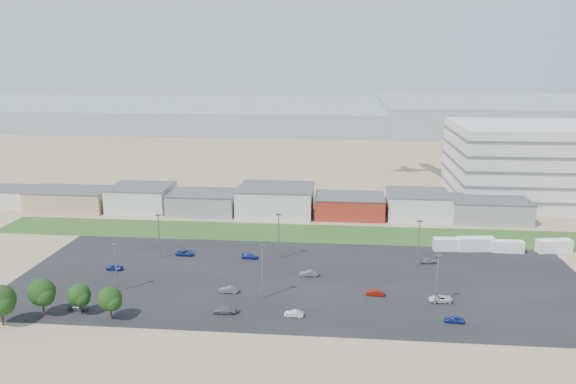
# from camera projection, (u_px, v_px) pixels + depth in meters

# --- Properties ---
(ground) EXTENTS (700.00, 700.00, 0.00)m
(ground) POSITION_uv_depth(u_px,v_px,m) (263.00, 321.00, 100.15)
(ground) COLOR #977D60
(ground) RESTS_ON ground
(parking_lot) EXTENTS (120.00, 50.00, 0.01)m
(parking_lot) POSITION_uv_depth(u_px,v_px,m) (299.00, 279.00, 119.04)
(parking_lot) COLOR black
(parking_lot) RESTS_ON ground
(grass_strip) EXTENTS (160.00, 16.00, 0.02)m
(grass_strip) POSITION_uv_depth(u_px,v_px,m) (290.00, 233.00, 150.48)
(grass_strip) COLOR #2D501E
(grass_strip) RESTS_ON ground
(hills_backdrop) EXTENTS (700.00, 200.00, 9.00)m
(hills_backdrop) POSITION_uv_depth(u_px,v_px,m) (380.00, 117.00, 400.24)
(hills_backdrop) COLOR gray
(hills_backdrop) RESTS_ON ground
(building_row) EXTENTS (170.00, 20.00, 8.00)m
(building_row) POSITION_uv_depth(u_px,v_px,m) (240.00, 199.00, 169.53)
(building_row) COLOR silver
(building_row) RESTS_ON ground
(box_trailer_a) EXTENTS (8.27, 3.14, 3.04)m
(box_trailer_a) POSITION_uv_depth(u_px,v_px,m) (450.00, 244.00, 136.52)
(box_trailer_a) COLOR silver
(box_trailer_a) RESTS_ON ground
(box_trailer_b) EXTENTS (9.03, 3.86, 3.28)m
(box_trailer_b) POSITION_uv_depth(u_px,v_px,m) (476.00, 244.00, 136.36)
(box_trailer_b) COLOR silver
(box_trailer_b) RESTS_ON ground
(box_trailer_c) EXTENTS (7.60, 2.65, 2.82)m
(box_trailer_c) POSITION_uv_depth(u_px,v_px,m) (507.00, 246.00, 135.26)
(box_trailer_c) COLOR silver
(box_trailer_c) RESTS_ON ground
(box_trailer_d) EXTENTS (8.63, 4.01, 3.12)m
(box_trailer_d) POSITION_uv_depth(u_px,v_px,m) (554.00, 246.00, 135.20)
(box_trailer_d) COLOR silver
(box_trailer_d) RESTS_ON ground
(tree_left) EXTENTS (5.62, 5.62, 8.43)m
(tree_left) POSITION_uv_depth(u_px,v_px,m) (1.00, 303.00, 97.42)
(tree_left) COLOR black
(tree_left) RESTS_ON ground
(tree_mid) EXTENTS (5.22, 5.22, 7.83)m
(tree_mid) POSITION_uv_depth(u_px,v_px,m) (42.00, 295.00, 101.52)
(tree_mid) COLOR black
(tree_mid) RESTS_ON ground
(tree_right) EXTENTS (4.38, 4.38, 6.57)m
(tree_right) POSITION_uv_depth(u_px,v_px,m) (79.00, 297.00, 102.07)
(tree_right) COLOR black
(tree_right) RESTS_ON ground
(tree_near) EXTENTS (4.61, 4.61, 6.92)m
(tree_near) POSITION_uv_depth(u_px,v_px,m) (110.00, 301.00, 99.99)
(tree_near) COLOR black
(tree_near) RESTS_ON ground
(lightpole_front_l) EXTENTS (1.18, 0.49, 10.00)m
(lightpole_front_l) POSITION_uv_depth(u_px,v_px,m) (116.00, 268.00, 111.50)
(lightpole_front_l) COLOR slate
(lightpole_front_l) RESTS_ON ground
(lightpole_front_m) EXTENTS (1.29, 0.54, 10.95)m
(lightpole_front_m) POSITION_uv_depth(u_px,v_px,m) (262.00, 272.00, 108.18)
(lightpole_front_m) COLOR slate
(lightpole_front_m) RESTS_ON ground
(lightpole_front_r) EXTENTS (1.18, 0.49, 10.04)m
(lightpole_front_r) POSITION_uv_depth(u_px,v_px,m) (437.00, 280.00, 105.35)
(lightpole_front_r) COLOR slate
(lightpole_front_r) RESTS_ON ground
(lightpole_back_l) EXTENTS (1.25, 0.52, 10.61)m
(lightpole_back_l) POSITION_uv_depth(u_px,v_px,m) (159.00, 237.00, 130.18)
(lightpole_back_l) COLOR slate
(lightpole_back_l) RESTS_ON ground
(lightpole_back_m) EXTENTS (1.28, 0.53, 10.85)m
(lightpole_back_m) POSITION_uv_depth(u_px,v_px,m) (279.00, 237.00, 129.75)
(lightpole_back_m) COLOR slate
(lightpole_back_m) RESTS_ON ground
(lightpole_back_r) EXTENTS (1.26, 0.52, 10.68)m
(lightpole_back_r) POSITION_uv_depth(u_px,v_px,m) (419.00, 244.00, 125.09)
(lightpole_back_r) COLOR slate
(lightpole_back_r) RESTS_ON ground
(parked_car_0) EXTENTS (4.54, 2.18, 1.25)m
(parked_car_0) POSITION_uv_depth(u_px,v_px,m) (440.00, 299.00, 107.75)
(parked_car_0) COLOR silver
(parked_car_0) RESTS_ON ground
(parked_car_1) EXTENTS (3.73, 1.70, 1.18)m
(parked_car_1) POSITION_uv_depth(u_px,v_px,m) (375.00, 293.00, 110.65)
(parked_car_1) COLOR maroon
(parked_car_1) RESTS_ON ground
(parked_car_2) EXTENTS (3.65, 1.80, 1.20)m
(parked_car_2) POSITION_uv_depth(u_px,v_px,m) (454.00, 319.00, 99.29)
(parked_car_2) COLOR navy
(parked_car_2) RESTS_ON ground
(parked_car_3) EXTENTS (4.55, 1.97, 1.30)m
(parked_car_3) POSITION_uv_depth(u_px,v_px,m) (224.00, 310.00, 102.94)
(parked_car_3) COLOR #595B5E
(parked_car_3) RESTS_ON ground
(parked_car_4) EXTENTS (3.90, 1.41, 1.28)m
(parked_car_4) POSITION_uv_depth(u_px,v_px,m) (229.00, 290.00, 111.94)
(parked_car_4) COLOR #595B5E
(parked_car_4) RESTS_ON ground
(parked_car_5) EXTENTS (3.75, 1.74, 1.24)m
(parked_car_5) POSITION_uv_depth(u_px,v_px,m) (114.00, 267.00, 123.89)
(parked_car_5) COLOR navy
(parked_car_5) RESTS_ON ground
(parked_car_6) EXTENTS (4.04, 1.89, 1.14)m
(parked_car_6) POSITION_uv_depth(u_px,v_px,m) (250.00, 256.00, 131.02)
(parked_car_6) COLOR navy
(parked_car_6) RESTS_ON ground
(parked_car_7) EXTENTS (4.02, 1.70, 1.29)m
(parked_car_7) POSITION_uv_depth(u_px,v_px,m) (309.00, 273.00, 120.43)
(parked_car_7) COLOR #595B5E
(parked_car_7) RESTS_ON ground
(parked_car_8) EXTENTS (3.73, 1.83, 1.22)m
(parked_car_8) POSITION_uv_depth(u_px,v_px,m) (429.00, 261.00, 127.95)
(parked_car_8) COLOR #A5A5AA
(parked_car_8) RESTS_ON ground
(parked_car_9) EXTENTS (4.36, 2.05, 1.20)m
(parked_car_9) POSITION_uv_depth(u_px,v_px,m) (185.00, 253.00, 133.06)
(parked_car_9) COLOR navy
(parked_car_9) RESTS_ON ground
(parked_car_10) EXTENTS (3.95, 1.63, 1.14)m
(parked_car_10) POSITION_uv_depth(u_px,v_px,m) (78.00, 307.00, 104.43)
(parked_car_10) COLOR #595B5E
(parked_car_10) RESTS_ON ground
(parked_car_13) EXTENTS (3.55, 1.35, 1.16)m
(parked_car_13) POSITION_uv_depth(u_px,v_px,m) (294.00, 314.00, 101.61)
(parked_car_13) COLOR silver
(parked_car_13) RESTS_ON ground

